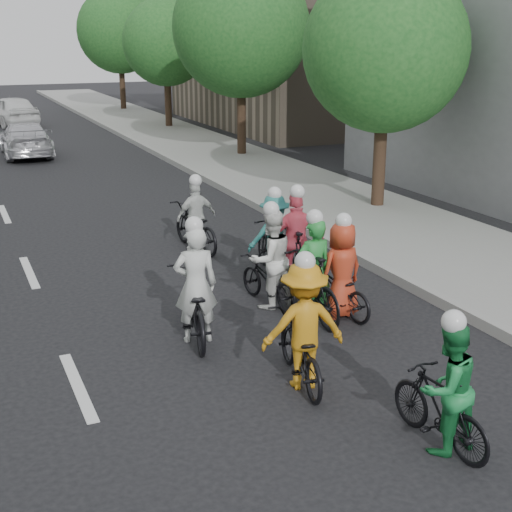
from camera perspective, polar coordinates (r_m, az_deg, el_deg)
ground at (r=9.55m, az=-14.07°, el=-10.08°), size 120.00×120.00×0.00m
sidewalk_right at (r=21.05m, az=2.74°, el=5.68°), size 4.00×80.00×0.15m
curb_right at (r=20.26m, az=-2.22°, el=5.28°), size 0.18×80.00×0.18m
bldg_se at (r=36.73m, az=4.37°, el=16.78°), size 10.00×14.00×8.00m
tree_r_0 at (r=18.07m, az=10.29°, el=15.95°), size 4.00×4.00×5.97m
tree_r_1 at (r=26.04m, az=-1.21°, el=17.76°), size 4.80×4.80×6.93m
tree_r_2 at (r=34.53m, az=-7.21°, el=16.61°), size 4.00×4.00×5.97m
tree_r_3 at (r=43.22m, az=-10.87°, el=17.29°), size 4.80×4.80×6.93m
cyclist_0 at (r=10.45m, az=-4.95°, el=-3.51°), size 1.05×2.01×1.88m
cyclist_1 at (r=8.01m, az=14.81°, el=-10.84°), size 0.77×1.50×1.62m
cyclist_2 at (r=9.08m, az=3.68°, el=-6.44°), size 1.16×1.79×1.80m
cyclist_3 at (r=12.57m, az=3.13°, el=0.52°), size 1.07×1.86×1.87m
cyclist_4 at (r=11.37m, az=6.71°, el=-1.92°), size 0.82×1.62×1.70m
cyclist_5 at (r=11.12m, az=4.42°, el=-2.02°), size 0.61×1.84×1.81m
cyclist_6 at (r=11.67m, az=1.09°, el=-1.03°), size 0.89×1.61×1.78m
cyclist_7 at (r=13.18m, az=1.39°, el=1.20°), size 1.05×1.72×1.69m
cyclist_8 at (r=14.80m, az=-4.87°, el=2.59°), size 0.90×1.92×1.62m
follow_car_lead at (r=27.92m, az=-17.97°, el=8.87°), size 1.82×4.28×1.23m
follow_car_trail at (r=37.67m, az=-18.94°, el=10.94°), size 2.49×4.53×1.46m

